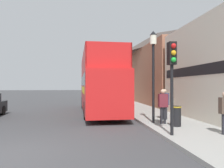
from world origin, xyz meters
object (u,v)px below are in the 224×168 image
at_px(tour_bus, 99,87).
at_px(lamp_post_second, 123,69).
at_px(pedestrian_second, 163,103).
at_px(litter_bin, 176,115).
at_px(parked_car_ahead_of_bus, 100,97).
at_px(traffic_signal, 172,67).
at_px(lamp_post_nearest, 153,59).
at_px(pedestrian_third, 165,101).

xyz_separation_m(tour_bus, lamp_post_second, (2.28, 2.80, 1.58)).
height_order(pedestrian_second, litter_bin, pedestrian_second).
relative_size(parked_car_ahead_of_bus, traffic_signal, 1.31).
height_order(lamp_post_nearest, litter_bin, lamp_post_nearest).
relative_size(pedestrian_third, traffic_signal, 0.48).
bearing_deg(tour_bus, parked_car_ahead_of_bus, 84.11).
xyz_separation_m(pedestrian_third, litter_bin, (-0.23, -1.99, -0.51)).
xyz_separation_m(pedestrian_second, lamp_post_nearest, (-0.37, 0.35, 2.16)).
relative_size(pedestrian_second, lamp_post_nearest, 0.37).
height_order(tour_bus, pedestrian_second, tour_bus).
bearing_deg(tour_bus, lamp_post_second, 49.38).
relative_size(traffic_signal, lamp_post_second, 0.72).
xyz_separation_m(traffic_signal, litter_bin, (0.91, 1.69, -2.06)).
distance_m(pedestrian_third, litter_bin, 2.06).
height_order(traffic_signal, lamp_post_nearest, lamp_post_nearest).
height_order(parked_car_ahead_of_bus, traffic_signal, traffic_signal).
relative_size(pedestrian_second, litter_bin, 1.82).
bearing_deg(lamp_post_nearest, pedestrian_third, 45.27).
bearing_deg(traffic_signal, parked_car_ahead_of_bus, 95.07).
distance_m(lamp_post_nearest, lamp_post_second, 8.47).
distance_m(parked_car_ahead_of_bus, lamp_post_second, 6.17).
height_order(pedestrian_third, lamp_post_nearest, lamp_post_nearest).
relative_size(parked_car_ahead_of_bus, litter_bin, 4.96).
distance_m(tour_bus, pedestrian_second, 6.61).
relative_size(pedestrian_third, lamp_post_second, 0.35).
xyz_separation_m(pedestrian_third, lamp_post_nearest, (-0.96, -0.97, 2.16)).
distance_m(parked_car_ahead_of_bus, pedestrian_third, 13.03).
height_order(tour_bus, lamp_post_second, lamp_post_second).
xyz_separation_m(tour_bus, litter_bin, (3.00, -6.69, -1.24)).
distance_m(pedestrian_second, traffic_signal, 2.87).
height_order(parked_car_ahead_of_bus, lamp_post_second, lamp_post_second).
bearing_deg(tour_bus, litter_bin, -67.30).
bearing_deg(lamp_post_second, traffic_signal, -90.98).
height_order(tour_bus, parked_car_ahead_of_bus, tour_bus).
height_order(tour_bus, traffic_signal, tour_bus).
bearing_deg(litter_bin, pedestrian_third, 83.45).
relative_size(tour_bus, lamp_post_nearest, 2.35).
bearing_deg(traffic_signal, litter_bin, 61.84).
height_order(pedestrian_second, lamp_post_nearest, lamp_post_nearest).
height_order(tour_bus, lamp_post_nearest, lamp_post_nearest).
xyz_separation_m(parked_car_ahead_of_bus, pedestrian_second, (2.00, -14.08, 0.47)).
bearing_deg(tour_bus, traffic_signal, -77.43).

